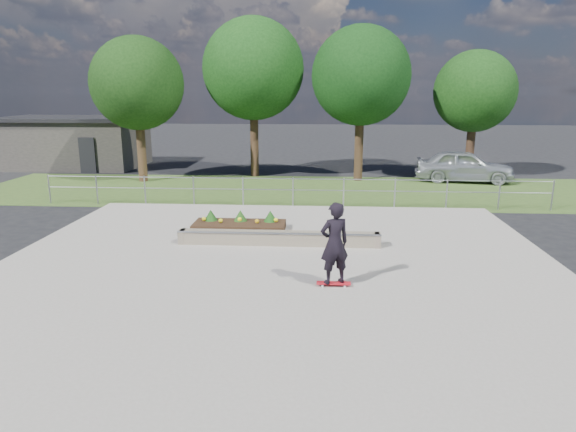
% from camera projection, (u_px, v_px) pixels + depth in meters
% --- Properties ---
extents(ground, '(120.00, 120.00, 0.00)m').
position_uv_depth(ground, '(276.00, 271.00, 13.22)').
color(ground, black).
rests_on(ground, ground).
extents(grass_verge, '(30.00, 8.00, 0.02)m').
position_uv_depth(grass_verge, '(297.00, 190.00, 23.88)').
color(grass_verge, '#324B1E').
rests_on(grass_verge, ground).
extents(concrete_slab, '(15.00, 15.00, 0.06)m').
position_uv_depth(concrete_slab, '(276.00, 270.00, 13.21)').
color(concrete_slab, gray).
rests_on(concrete_slab, ground).
extents(fence, '(20.06, 0.06, 1.20)m').
position_uv_depth(fence, '(293.00, 188.00, 20.30)').
color(fence, '#94989C').
rests_on(fence, ground).
extents(building, '(8.40, 5.40, 3.00)m').
position_uv_depth(building, '(73.00, 142.00, 31.20)').
color(building, '#322F2C').
rests_on(building, ground).
extents(tree_far_left, '(4.55, 4.55, 7.15)m').
position_uv_depth(tree_far_left, '(137.00, 84.00, 25.18)').
color(tree_far_left, '#382416').
rests_on(tree_far_left, ground).
extents(tree_mid_left, '(5.25, 5.25, 8.25)m').
position_uv_depth(tree_mid_left, '(253.00, 69.00, 26.59)').
color(tree_mid_left, '#311E13').
rests_on(tree_mid_left, ground).
extents(tree_mid_right, '(4.90, 4.90, 7.70)m').
position_uv_depth(tree_mid_right, '(361.00, 76.00, 25.35)').
color(tree_mid_right, black).
rests_on(tree_mid_right, ground).
extents(tree_far_right, '(4.20, 4.20, 6.60)m').
position_uv_depth(tree_far_right, '(475.00, 92.00, 26.60)').
color(tree_far_right, black).
rests_on(tree_far_right, ground).
extents(grind_ledge, '(6.00, 0.44, 0.43)m').
position_uv_depth(grind_ledge, '(279.00, 238.00, 15.23)').
color(grind_ledge, '#6B604F').
rests_on(grind_ledge, concrete_slab).
extents(planter_bed, '(3.00, 1.20, 0.61)m').
position_uv_depth(planter_bed, '(240.00, 224.00, 16.91)').
color(planter_bed, black).
rests_on(planter_bed, concrete_slab).
extents(skateboarder, '(0.83, 0.71, 2.01)m').
position_uv_depth(skateboarder, '(334.00, 243.00, 11.80)').
color(skateboarder, silver).
rests_on(skateboarder, concrete_slab).
extents(parked_car, '(5.04, 2.63, 1.64)m').
position_uv_depth(parked_car, '(464.00, 166.00, 26.01)').
color(parked_car, '#A9AEB2').
rests_on(parked_car, ground).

